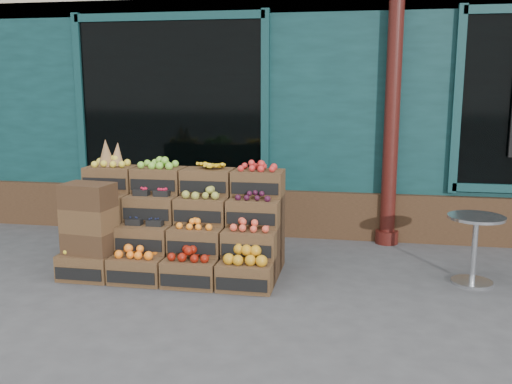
# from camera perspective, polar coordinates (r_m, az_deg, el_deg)

# --- Properties ---
(ground) EXTENTS (60.00, 60.00, 0.00)m
(ground) POSITION_cam_1_polar(r_m,az_deg,el_deg) (5.40, 0.75, -10.35)
(ground) COLOR #404043
(ground) RESTS_ON ground
(shop_facade) EXTENTS (12.00, 6.24, 4.80)m
(shop_facade) POSITION_cam_1_polar(r_m,az_deg,el_deg) (10.13, 5.84, 13.27)
(shop_facade) COLOR #0E3032
(shop_facade) RESTS_ON ground
(crate_display) EXTENTS (2.17, 1.06, 1.36)m
(crate_display) POSITION_cam_1_polar(r_m,az_deg,el_deg) (6.07, -7.87, -3.89)
(crate_display) COLOR #4B331D
(crate_display) RESTS_ON ground
(spare_crates) EXTENTS (0.52, 0.39, 0.97)m
(spare_crates) POSITION_cam_1_polar(r_m,az_deg,el_deg) (5.99, -16.30, -3.78)
(spare_crates) COLOR #4B331D
(spare_crates) RESTS_ON ground
(bistro_table) EXTENTS (0.55, 0.55, 0.69)m
(bistro_table) POSITION_cam_1_polar(r_m,az_deg,el_deg) (5.99, 21.03, -4.65)
(bistro_table) COLOR silver
(bistro_table) RESTS_ON ground
(shopkeeper) EXTENTS (0.90, 0.73, 2.13)m
(shopkeeper) POSITION_cam_1_polar(r_m,az_deg,el_deg) (8.13, -4.06, 4.50)
(shopkeeper) COLOR #1C6231
(shopkeeper) RESTS_ON ground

